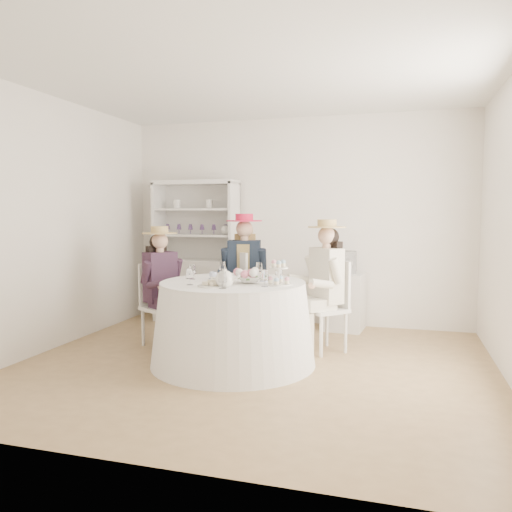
# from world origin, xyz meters

# --- Properties ---
(ground) EXTENTS (4.50, 4.50, 0.00)m
(ground) POSITION_xyz_m (0.00, 0.00, 0.00)
(ground) COLOR olive
(ground) RESTS_ON ground
(ceiling) EXTENTS (4.50, 4.50, 0.00)m
(ceiling) POSITION_xyz_m (0.00, 0.00, 2.70)
(ceiling) COLOR white
(ceiling) RESTS_ON wall_back
(wall_back) EXTENTS (4.50, 0.00, 4.50)m
(wall_back) POSITION_xyz_m (0.00, 2.00, 1.35)
(wall_back) COLOR white
(wall_back) RESTS_ON ground
(wall_front) EXTENTS (4.50, 0.00, 4.50)m
(wall_front) POSITION_xyz_m (0.00, -2.00, 1.35)
(wall_front) COLOR white
(wall_front) RESTS_ON ground
(wall_left) EXTENTS (0.00, 4.50, 4.50)m
(wall_left) POSITION_xyz_m (-2.25, 0.00, 1.35)
(wall_left) COLOR white
(wall_left) RESTS_ON ground
(tea_table) EXTENTS (1.60, 1.60, 0.80)m
(tea_table) POSITION_xyz_m (-0.21, 0.03, 0.40)
(tea_table) COLOR white
(tea_table) RESTS_ON ground
(hutch) EXTENTS (1.21, 0.67, 1.89)m
(hutch) POSITION_xyz_m (-1.30, 1.72, 0.67)
(hutch) COLOR silver
(hutch) RESTS_ON ground
(side_table) EXTENTS (0.50, 0.50, 0.71)m
(side_table) POSITION_xyz_m (0.68, 1.75, 0.36)
(side_table) COLOR silver
(side_table) RESTS_ON ground
(hatbox) EXTENTS (0.35, 0.35, 0.28)m
(hatbox) POSITION_xyz_m (0.68, 1.75, 0.85)
(hatbox) COLOR black
(hatbox) RESTS_ON side_table
(guest_left) EXTENTS (0.56, 0.52, 1.32)m
(guest_left) POSITION_xyz_m (-1.16, 0.41, 0.74)
(guest_left) COLOR silver
(guest_left) RESTS_ON ground
(guest_mid) EXTENTS (0.54, 0.57, 1.45)m
(guest_mid) POSITION_xyz_m (-0.42, 1.04, 0.82)
(guest_mid) COLOR silver
(guest_mid) RESTS_ON ground
(guest_right) EXTENTS (0.59, 0.59, 1.40)m
(guest_right) POSITION_xyz_m (0.58, 0.68, 0.79)
(guest_right) COLOR silver
(guest_right) RESTS_ON ground
(spare_chair) EXTENTS (0.58, 0.58, 1.01)m
(spare_chair) POSITION_xyz_m (-0.42, 1.09, 0.54)
(spare_chair) COLOR silver
(spare_chair) RESTS_ON ground
(teacup_a) EXTENTS (0.09, 0.09, 0.06)m
(teacup_a) POSITION_xyz_m (-0.46, 0.14, 0.83)
(teacup_a) COLOR white
(teacup_a) RESTS_ON tea_table
(teacup_b) EXTENTS (0.09, 0.09, 0.06)m
(teacup_b) POSITION_xyz_m (-0.20, 0.31, 0.83)
(teacup_b) COLOR white
(teacup_b) RESTS_ON tea_table
(teacup_c) EXTENTS (0.09, 0.09, 0.06)m
(teacup_c) POSITION_xyz_m (0.07, 0.14, 0.83)
(teacup_c) COLOR white
(teacup_c) RESTS_ON tea_table
(flower_bowl) EXTENTS (0.28, 0.28, 0.06)m
(flower_bowl) POSITION_xyz_m (-0.02, -0.02, 0.83)
(flower_bowl) COLOR white
(flower_bowl) RESTS_ON tea_table
(flower_arrangement) EXTENTS (0.20, 0.20, 0.08)m
(flower_arrangement) POSITION_xyz_m (-0.03, -0.06, 0.90)
(flower_arrangement) COLOR pink
(flower_arrangement) RESTS_ON tea_table
(table_teapot) EXTENTS (0.23, 0.16, 0.17)m
(table_teapot) POSITION_xyz_m (-0.17, -0.33, 0.88)
(table_teapot) COLOR white
(table_teapot) RESTS_ON tea_table
(sandwich_plate) EXTENTS (0.26, 0.26, 0.06)m
(sandwich_plate) POSITION_xyz_m (-0.29, -0.32, 0.82)
(sandwich_plate) COLOR white
(sandwich_plate) RESTS_ON tea_table
(cupcake_stand) EXTENTS (0.24, 0.24, 0.22)m
(cupcake_stand) POSITION_xyz_m (0.26, -0.06, 0.88)
(cupcake_stand) COLOR white
(cupcake_stand) RESTS_ON tea_table
(stemware_set) EXTENTS (0.94, 0.94, 0.15)m
(stemware_set) POSITION_xyz_m (-0.21, 0.03, 0.88)
(stemware_set) COLOR white
(stemware_set) RESTS_ON tea_table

